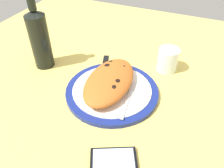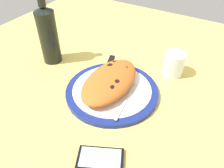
{
  "view_description": "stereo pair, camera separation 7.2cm",
  "coord_description": "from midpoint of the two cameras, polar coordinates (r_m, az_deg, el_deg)",
  "views": [
    {
      "loc": [
        -50.95,
        -21.86,
        50.35
      ],
      "look_at": [
        0.0,
        0.0,
        3.85
      ],
      "focal_mm": 35.81,
      "sensor_mm": 36.0,
      "label": 1
    },
    {
      "loc": [
        -47.67,
        -28.3,
        50.35
      ],
      "look_at": [
        0.0,
        0.0,
        3.85
      ],
      "focal_mm": 35.81,
      "sensor_mm": 36.0,
      "label": 2
    }
  ],
  "objects": [
    {
      "name": "fork",
      "position": [
        0.71,
        6.86,
        -3.52
      ],
      "size": [
        17.12,
        3.96,
        0.4
      ],
      "color": "silver",
      "rests_on": "plate"
    },
    {
      "name": "wine_bottle",
      "position": [
        0.87,
        -13.7,
        12.2
      ],
      "size": [
        7.17,
        7.17,
        27.78
      ],
      "color": "black",
      "rests_on": "ground_plane"
    },
    {
      "name": "ground_plane",
      "position": [
        0.76,
        2.73,
        -3.22
      ],
      "size": [
        150.0,
        150.0,
        3.0
      ],
      "primitive_type": "cube",
      "color": "#EACC60"
    },
    {
      "name": "water_glass",
      "position": [
        0.85,
        17.79,
        4.48
      ],
      "size": [
        7.63,
        7.63,
        8.59
      ],
      "color": "silver",
      "rests_on": "ground_plane"
    },
    {
      "name": "calzone",
      "position": [
        0.73,
        2.29,
        0.75
      ],
      "size": [
        26.5,
        15.16,
        4.87
      ],
      "color": "#C16023",
      "rests_on": "plate"
    },
    {
      "name": "smartphone",
      "position": [
        0.58,
        0.74,
        -18.79
      ],
      "size": [
        10.88,
        13.23,
        1.16
      ],
      "color": "black",
      "rests_on": "ground_plane"
    },
    {
      "name": "plate",
      "position": [
        0.74,
        2.79,
        -1.87
      ],
      "size": [
        30.65,
        30.65,
        1.85
      ],
      "color": "navy",
      "rests_on": "ground_plane"
    },
    {
      "name": "knife",
      "position": [
        0.81,
        1.48,
        3.63
      ],
      "size": [
        24.21,
        9.88,
        1.2
      ],
      "color": "silver",
      "rests_on": "plate"
    }
  ]
}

